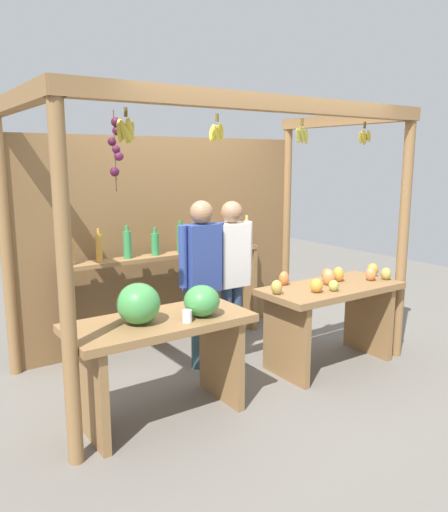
% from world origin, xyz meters
% --- Properties ---
extents(ground_plane, '(12.00, 12.00, 0.00)m').
position_xyz_m(ground_plane, '(0.00, 0.00, 0.00)').
color(ground_plane, slate).
rests_on(ground_plane, ground).
extents(market_stall, '(3.40, 1.82, 2.42)m').
position_xyz_m(market_stall, '(-0.01, 0.42, 1.39)').
color(market_stall, olive).
rests_on(market_stall, ground).
extents(fruit_counter_left, '(1.38, 0.64, 1.08)m').
position_xyz_m(fruit_counter_left, '(-0.90, -0.66, 0.68)').
color(fruit_counter_left, olive).
rests_on(fruit_counter_left, ground).
extents(fruit_counter_right, '(1.39, 0.65, 0.93)m').
position_xyz_m(fruit_counter_right, '(0.91, -0.64, 0.60)').
color(fruit_counter_right, olive).
rests_on(fruit_counter_right, ground).
extents(bottle_shelf_unit, '(2.18, 0.22, 1.34)m').
position_xyz_m(bottle_shelf_unit, '(-0.14, 0.64, 0.82)').
color(bottle_shelf_unit, olive).
rests_on(bottle_shelf_unit, ground).
extents(vendor_man, '(0.48, 0.21, 1.58)m').
position_xyz_m(vendor_man, '(-0.12, 0.01, 0.95)').
color(vendor_man, '#2C4750').
rests_on(vendor_man, ground).
extents(vendor_woman, '(0.48, 0.21, 1.56)m').
position_xyz_m(vendor_woman, '(0.25, 0.06, 0.93)').
color(vendor_woman, navy).
rests_on(vendor_woman, ground).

